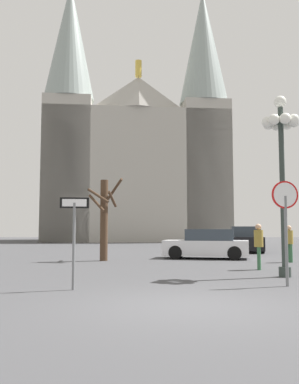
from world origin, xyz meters
The scene contains 10 objects.
ground_plane centered at (0.00, 0.00, 0.00)m, with size 120.00×120.00×0.00m, color #424244.
cathedral centered at (-2.36, 39.78, 9.48)m, with size 21.20×15.44×29.62m.
stop_sign centered at (2.75, 2.63, 1.85)m, with size 0.71×0.15×2.67m.
one_way_arrow_sign centered at (-2.54, 2.02, 1.42)m, with size 0.69×0.12×2.20m.
street_lamp centered at (3.34, 4.64, 3.93)m, with size 1.17×1.17×5.56m.
bare_tree centered at (-2.78, 10.82, 1.97)m, with size 1.61×1.62×3.74m.
parked_car_near_white centered at (2.05, 12.19, 0.67)m, with size 4.30×2.58×1.41m.
parked_car_far_black centered at (5.18, 17.80, 0.73)m, with size 2.48×4.31×1.56m.
pedestrian_walking centered at (3.14, 6.79, 0.97)m, with size 0.32×0.32×1.61m.
pedestrian_standing centered at (5.29, 9.97, 0.95)m, with size 0.32×0.32×1.58m.
Camera 1 is at (-0.73, -7.94, 1.46)m, focal length 38.79 mm.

